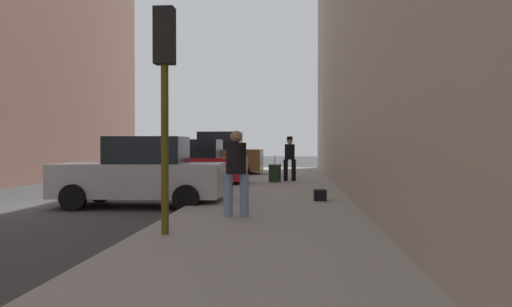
% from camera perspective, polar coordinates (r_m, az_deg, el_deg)
% --- Properties ---
extents(ground_plane, '(120.00, 120.00, 0.00)m').
position_cam_1_polar(ground_plane, '(13.94, -23.74, -5.60)').
color(ground_plane, '#38383A').
extents(sidewalk, '(4.00, 40.00, 0.15)m').
position_cam_1_polar(sidewalk, '(12.31, 1.84, -6.03)').
color(sidewalk, gray).
rests_on(sidewalk, ground_plane).
extents(parked_silver_sedan, '(4.26, 2.16, 1.79)m').
position_cam_1_polar(parked_silver_sedan, '(13.10, -12.92, -2.23)').
color(parked_silver_sedan, '#B7BABF').
rests_on(parked_silver_sedan, ground_plane).
extents(parked_red_hatchback, '(4.22, 2.10, 1.79)m').
position_cam_1_polar(parked_red_hatchback, '(18.90, -7.47, -1.26)').
color(parked_red_hatchback, '#B2191E').
rests_on(parked_red_hatchback, ground_plane).
extents(parked_bronze_suv, '(4.65, 2.15, 2.25)m').
position_cam_1_polar(parked_bronze_suv, '(25.22, -4.44, -0.29)').
color(parked_bronze_suv, brown).
rests_on(parked_bronze_suv, ground_plane).
extents(fire_hydrant, '(0.42, 0.22, 0.70)m').
position_cam_1_polar(fire_hydrant, '(15.38, -3.42, -3.06)').
color(fire_hydrant, red).
rests_on(fire_hydrant, sidewalk).
extents(traffic_light, '(0.32, 0.32, 3.60)m').
position_cam_1_polar(traffic_light, '(8.14, -10.39, 9.34)').
color(traffic_light, '#514C0F').
rests_on(traffic_light, sidewalk).
extents(pedestrian_with_fedora, '(0.50, 0.41, 1.78)m').
position_cam_1_polar(pedestrian_with_fedora, '(20.02, 3.87, -0.31)').
color(pedestrian_with_fedora, black).
rests_on(pedestrian_with_fedora, sidewalk).
extents(pedestrian_in_jeans, '(0.53, 0.47, 1.71)m').
position_cam_1_polar(pedestrian_in_jeans, '(9.94, -2.27, -1.73)').
color(pedestrian_in_jeans, '#728CB2').
rests_on(pedestrian_in_jeans, sidewalk).
extents(rolling_suitcase, '(0.46, 0.62, 1.04)m').
position_cam_1_polar(rolling_suitcase, '(19.40, 2.17, -2.25)').
color(rolling_suitcase, black).
rests_on(rolling_suitcase, sidewalk).
extents(duffel_bag, '(0.32, 0.44, 0.28)m').
position_cam_1_polar(duffel_bag, '(12.97, 7.33, -4.73)').
color(duffel_bag, black).
rests_on(duffel_bag, sidewalk).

